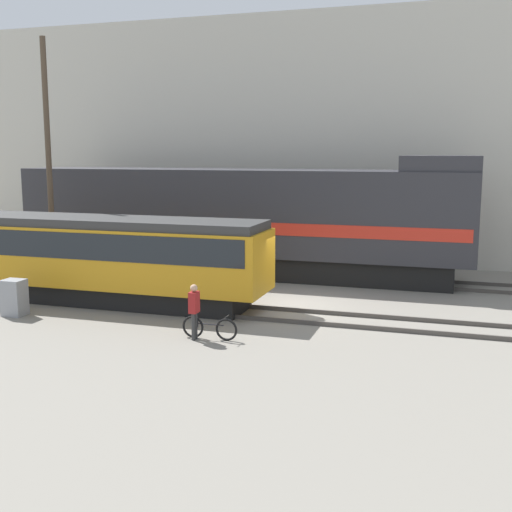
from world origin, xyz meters
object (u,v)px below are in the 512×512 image
(bicycle, at_px, (210,328))
(person, at_px, (194,306))
(streetcar, at_px, (92,254))
(utility_pole_left, at_px, (49,161))
(freight_locomotive, at_px, (241,220))
(signal_box, at_px, (14,298))

(bicycle, distance_m, person, 0.78)
(streetcar, distance_m, utility_pole_left, 6.04)
(freight_locomotive, bearing_deg, streetcar, -117.22)
(bicycle, xyz_separation_m, signal_box, (-7.13, 0.59, 0.27))
(signal_box, bearing_deg, streetcar, 59.98)
(streetcar, relative_size, utility_pole_left, 1.29)
(utility_pole_left, relative_size, signal_box, 8.27)
(person, distance_m, utility_pole_left, 11.97)
(bicycle, bearing_deg, signal_box, 175.31)
(freight_locomotive, xyz_separation_m, signal_box, (-4.80, -9.02, -1.81))
(freight_locomotive, relative_size, bicycle, 11.77)
(bicycle, distance_m, signal_box, 7.16)
(bicycle, bearing_deg, freight_locomotive, 103.69)
(freight_locomotive, bearing_deg, utility_pole_left, -155.91)
(person, bearing_deg, signal_box, 173.73)
(bicycle, xyz_separation_m, utility_pole_left, (-9.63, 6.34, 4.63))
(utility_pole_left, xyz_separation_m, signal_box, (2.50, -5.76, -4.36))
(streetcar, bearing_deg, signal_box, -120.02)
(freight_locomotive, xyz_separation_m, person, (1.93, -9.76, -1.44))
(person, xyz_separation_m, utility_pole_left, (-9.23, 6.50, 3.99))
(person, bearing_deg, utility_pole_left, 144.85)
(streetcar, distance_m, signal_box, 3.10)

